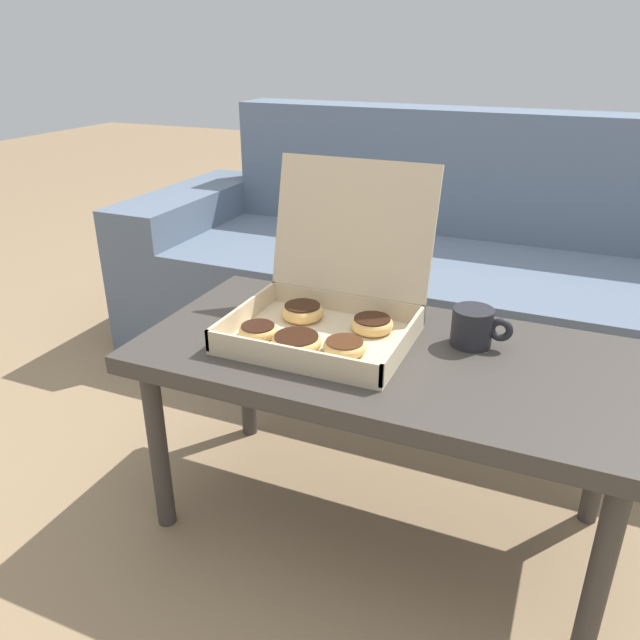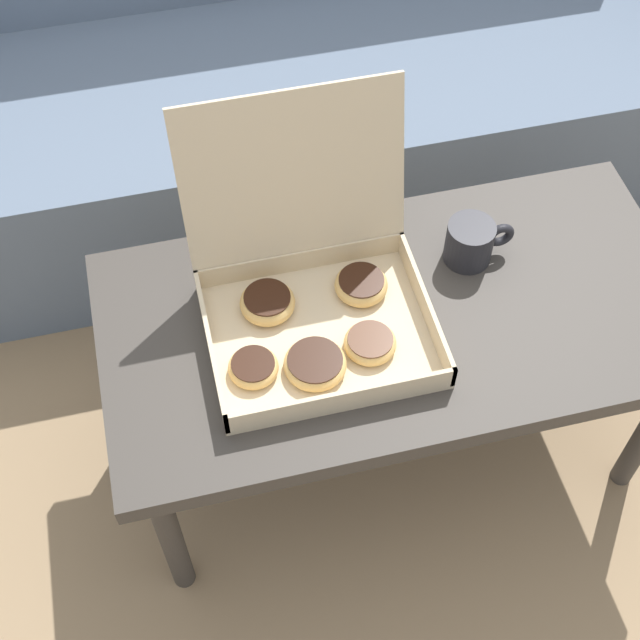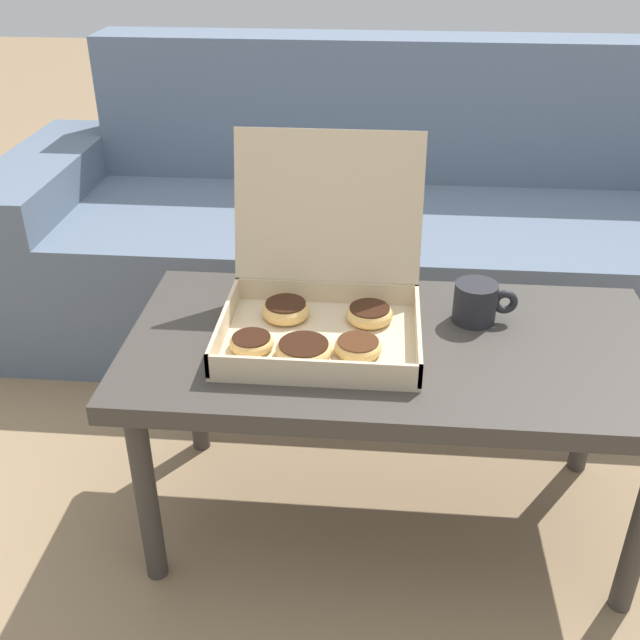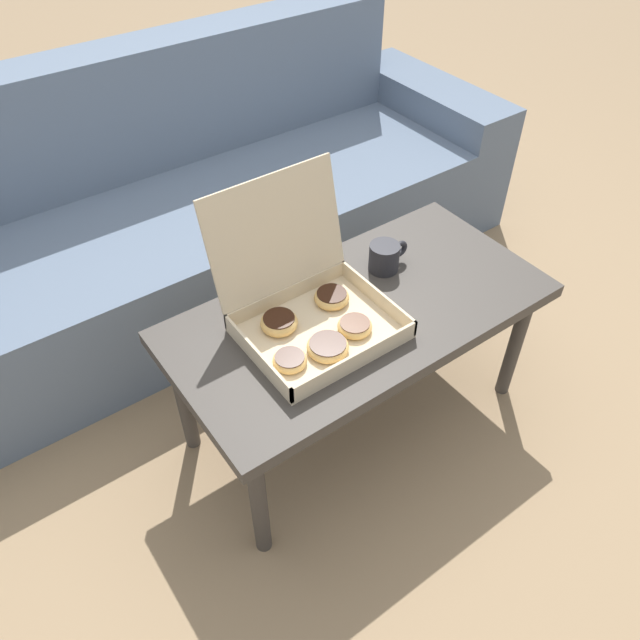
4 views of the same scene
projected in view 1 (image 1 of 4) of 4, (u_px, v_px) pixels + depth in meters
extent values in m
plane|color=#937756|center=(391.00, 491.00, 1.64)|extent=(12.00, 12.00, 0.00)
cube|color=slate|center=(452.00, 324.00, 2.11)|extent=(1.94, 0.62, 0.42)
cube|color=slate|center=(481.00, 229.00, 2.36)|extent=(1.94, 0.20, 0.86)
cube|color=slate|center=(195.00, 256.00, 2.56)|extent=(0.24, 0.82, 0.55)
cube|color=#3D3833|center=(386.00, 357.00, 1.36)|extent=(1.07, 0.54, 0.04)
cylinder|color=#3D3833|center=(158.00, 448.00, 1.45)|extent=(0.04, 0.04, 0.44)
cylinder|color=#3D3833|center=(600.00, 575.00, 1.11)|extent=(0.04, 0.04, 0.44)
cylinder|color=#3D3833|center=(247.00, 369.00, 1.80)|extent=(0.04, 0.04, 0.44)
cylinder|color=#3D3833|center=(603.00, 446.00, 1.46)|extent=(0.04, 0.04, 0.44)
cube|color=beige|center=(320.00, 339.00, 1.39)|extent=(0.39, 0.32, 0.01)
cube|color=beige|center=(290.00, 357.00, 1.25)|extent=(0.39, 0.01, 0.05)
cube|color=beige|center=(345.00, 303.00, 1.51)|extent=(0.39, 0.01, 0.05)
cube|color=beige|center=(244.00, 314.00, 1.45)|extent=(0.01, 0.32, 0.05)
cube|color=beige|center=(404.00, 343.00, 1.31)|extent=(0.01, 0.32, 0.05)
cube|color=beige|center=(353.00, 227.00, 1.47)|extent=(0.39, 0.08, 0.31)
torus|color=#E0B266|center=(302.00, 312.00, 1.47)|extent=(0.10, 0.10, 0.03)
cylinder|color=black|center=(302.00, 308.00, 1.47)|extent=(0.08, 0.08, 0.02)
torus|color=#E0B266|center=(372.00, 324.00, 1.41)|extent=(0.10, 0.10, 0.03)
cylinder|color=black|center=(372.00, 321.00, 1.41)|extent=(0.08, 0.08, 0.01)
torus|color=#E0B266|center=(297.00, 342.00, 1.33)|extent=(0.11, 0.11, 0.03)
cylinder|color=black|center=(296.00, 338.00, 1.33)|extent=(0.10, 0.10, 0.01)
torus|color=#E0B266|center=(345.00, 347.00, 1.31)|extent=(0.09, 0.09, 0.03)
cylinder|color=#472614|center=(345.00, 343.00, 1.31)|extent=(0.08, 0.08, 0.01)
torus|color=#E0B266|center=(258.00, 331.00, 1.39)|extent=(0.09, 0.09, 0.03)
cylinder|color=black|center=(258.00, 328.00, 1.38)|extent=(0.07, 0.07, 0.01)
cylinder|color=#232328|center=(472.00, 327.00, 1.35)|extent=(0.09, 0.09, 0.08)
torus|color=#232328|center=(501.00, 330.00, 1.33)|extent=(0.05, 0.02, 0.05)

